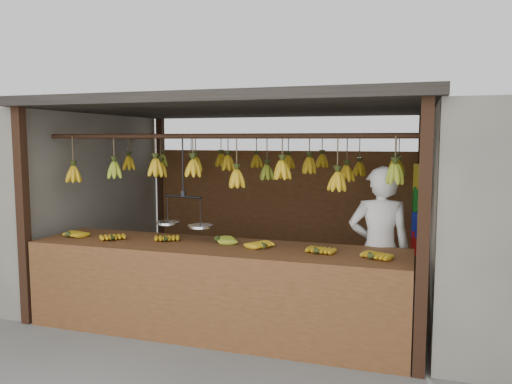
% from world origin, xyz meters
% --- Properties ---
extents(ground, '(80.00, 80.00, 0.00)m').
position_xyz_m(ground, '(0.00, 0.00, 0.00)').
color(ground, '#5B5B57').
extents(stall, '(4.30, 3.30, 2.40)m').
position_xyz_m(stall, '(0.00, 0.33, 1.97)').
color(stall, black).
rests_on(stall, ground).
extents(neighbor_left, '(3.00, 3.00, 2.30)m').
position_xyz_m(neighbor_left, '(-3.60, 0.00, 1.15)').
color(neighbor_left, slate).
rests_on(neighbor_left, ground).
extents(counter, '(3.85, 0.88, 0.96)m').
position_xyz_m(counter, '(0.01, -1.24, 0.72)').
color(counter, brown).
rests_on(counter, ground).
extents(hanging_bananas, '(3.61, 2.22, 0.40)m').
position_xyz_m(hanging_bananas, '(0.00, -0.01, 1.63)').
color(hanging_bananas, gold).
rests_on(hanging_bananas, ground).
extents(balance_scale, '(0.67, 0.34, 0.94)m').
position_xyz_m(balance_scale, '(-0.38, -1.00, 1.13)').
color(balance_scale, black).
rests_on(balance_scale, ground).
extents(vendor, '(0.69, 0.52, 1.70)m').
position_xyz_m(vendor, '(1.60, -0.60, 0.85)').
color(vendor, white).
rests_on(vendor, ground).
extents(bag_bundles, '(0.08, 0.26, 1.24)m').
position_xyz_m(bag_bundles, '(1.94, 1.35, 1.01)').
color(bag_bundles, yellow).
rests_on(bag_bundles, ground).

